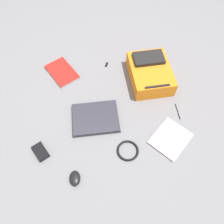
{
  "coord_description": "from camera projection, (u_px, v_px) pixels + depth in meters",
  "views": [
    {
      "loc": [
        0.11,
        -0.89,
        1.43
      ],
      "look_at": [
        0.02,
        -0.04,
        0.02
      ],
      "focal_mm": 36.0,
      "sensor_mm": 36.0,
      "label": 1
    }
  ],
  "objects": [
    {
      "name": "ground_plane",
      "position": [
        110.0,
        108.0,
        1.69
      ],
      "size": [
        3.79,
        3.79,
        0.0
      ],
      "primitive_type": "plane",
      "color": "slate"
    },
    {
      "name": "backpack",
      "position": [
        150.0,
        73.0,
        1.77
      ],
      "size": [
        0.4,
        0.46,
        0.16
      ],
      "color": "orange",
      "rests_on": "ground_plane"
    },
    {
      "name": "laptop",
      "position": [
        95.0,
        118.0,
        1.62
      ],
      "size": [
        0.38,
        0.33,
        0.03
      ],
      "color": "#24242C",
      "rests_on": "ground_plane"
    },
    {
      "name": "book_comic",
      "position": [
        62.0,
        72.0,
        1.86
      ],
      "size": [
        0.32,
        0.33,
        0.02
      ],
      "color": "silver",
      "rests_on": "ground_plane"
    },
    {
      "name": "book_blue",
      "position": [
        170.0,
        139.0,
        1.55
      ],
      "size": [
        0.32,
        0.33,
        0.02
      ],
      "color": "silver",
      "rests_on": "ground_plane"
    },
    {
      "name": "computer_mouse",
      "position": [
        75.0,
        178.0,
        1.4
      ],
      "size": [
        0.09,
        0.11,
        0.04
      ],
      "primitive_type": "ellipsoid",
      "rotation": [
        0.0,
        0.0,
        0.24
      ],
      "color": "black",
      "rests_on": "ground_plane"
    },
    {
      "name": "cable_coil",
      "position": [
        128.0,
        151.0,
        1.5
      ],
      "size": [
        0.15,
        0.15,
        0.01
      ],
      "primitive_type": "torus",
      "color": "black",
      "rests_on": "ground_plane"
    },
    {
      "name": "power_brick",
      "position": [
        41.0,
        152.0,
        1.49
      ],
      "size": [
        0.14,
        0.14,
        0.03
      ],
      "primitive_type": "cube",
      "rotation": [
        0.0,
        0.0,
        0.77
      ],
      "color": "black",
      "rests_on": "ground_plane"
    },
    {
      "name": "pen_black",
      "position": [
        178.0,
        111.0,
        1.67
      ],
      "size": [
        0.04,
        0.13,
        0.01
      ],
      "primitive_type": "cylinder",
      "rotation": [
        1.57,
        0.0,
        0.23
      ],
      "color": "black",
      "rests_on": "ground_plane"
    },
    {
      "name": "usb_stick",
      "position": [
        107.0,
        65.0,
        1.91
      ],
      "size": [
        0.02,
        0.05,
        0.01
      ],
      "primitive_type": "cube",
      "rotation": [
        0.0,
        0.0,
        -0.14
      ],
      "color": "black",
      "rests_on": "ground_plane"
    }
  ]
}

